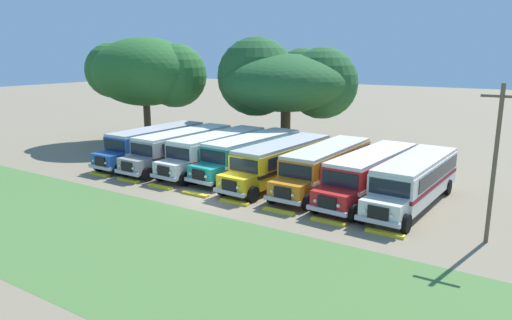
{
  "coord_description": "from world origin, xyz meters",
  "views": [
    {
      "loc": [
        17.54,
        -22.61,
        8.95
      ],
      "look_at": [
        0.0,
        4.43,
        1.6
      ],
      "focal_mm": 33.08,
      "sensor_mm": 36.0,
      "label": 1
    }
  ],
  "objects_px": {
    "parked_bus_slot_5": "(326,165)",
    "broad_shade_tree": "(287,81)",
    "parked_bus_slot_1": "(182,147)",
    "secondary_tree": "(149,73)",
    "parked_bus_slot_2": "(217,150)",
    "parked_bus_slot_7": "(414,179)",
    "utility_pole": "(495,160)",
    "parked_bus_slot_6": "(371,172)",
    "parked_bus_slot_0": "(155,143)",
    "parked_bus_slot_3": "(251,153)",
    "parked_bus_slot_4": "(281,160)"
  },
  "relations": [
    {
      "from": "parked_bus_slot_2",
      "to": "parked_bus_slot_4",
      "type": "xyz_separation_m",
      "value": [
        6.06,
        -0.46,
        0.0
      ]
    },
    {
      "from": "parked_bus_slot_5",
      "to": "parked_bus_slot_3",
      "type": "bearing_deg",
      "value": -93.92
    },
    {
      "from": "parked_bus_slot_2",
      "to": "secondary_tree",
      "type": "relative_size",
      "value": 0.89
    },
    {
      "from": "parked_bus_slot_1",
      "to": "parked_bus_slot_3",
      "type": "xyz_separation_m",
      "value": [
        5.99,
        0.98,
        0.0
      ]
    },
    {
      "from": "parked_bus_slot_6",
      "to": "parked_bus_slot_0",
      "type": "bearing_deg",
      "value": -85.84
    },
    {
      "from": "parked_bus_slot_0",
      "to": "parked_bus_slot_4",
      "type": "xyz_separation_m",
      "value": [
        12.2,
        -0.01,
        0.0
      ]
    },
    {
      "from": "secondary_tree",
      "to": "parked_bus_slot_0",
      "type": "bearing_deg",
      "value": -43.3
    },
    {
      "from": "parked_bus_slot_1",
      "to": "parked_bus_slot_4",
      "type": "height_order",
      "value": "same"
    },
    {
      "from": "parked_bus_slot_4",
      "to": "parked_bus_slot_3",
      "type": "bearing_deg",
      "value": -103.04
    },
    {
      "from": "parked_bus_slot_2",
      "to": "parked_bus_slot_3",
      "type": "height_order",
      "value": "same"
    },
    {
      "from": "parked_bus_slot_0",
      "to": "parked_bus_slot_2",
      "type": "bearing_deg",
      "value": 94.48
    },
    {
      "from": "parked_bus_slot_0",
      "to": "parked_bus_slot_5",
      "type": "height_order",
      "value": "same"
    },
    {
      "from": "parked_bus_slot_7",
      "to": "parked_bus_slot_0",
      "type": "bearing_deg",
      "value": -87.46
    },
    {
      "from": "secondary_tree",
      "to": "parked_bus_slot_7",
      "type": "bearing_deg",
      "value": -12.97
    },
    {
      "from": "parked_bus_slot_1",
      "to": "parked_bus_slot_3",
      "type": "relative_size",
      "value": 0.99
    },
    {
      "from": "parked_bus_slot_6",
      "to": "parked_bus_slot_3",
      "type": "bearing_deg",
      "value": -91.07
    },
    {
      "from": "parked_bus_slot_1",
      "to": "broad_shade_tree",
      "type": "bearing_deg",
      "value": 165.72
    },
    {
      "from": "parked_bus_slot_6",
      "to": "secondary_tree",
      "type": "height_order",
      "value": "secondary_tree"
    },
    {
      "from": "parked_bus_slot_7",
      "to": "utility_pole",
      "type": "xyz_separation_m",
      "value": [
        4.57,
        -4.01,
        2.48
      ]
    },
    {
      "from": "parked_bus_slot_1",
      "to": "parked_bus_slot_4",
      "type": "relative_size",
      "value": 1.0
    },
    {
      "from": "parked_bus_slot_1",
      "to": "utility_pole",
      "type": "relative_size",
      "value": 1.42
    },
    {
      "from": "parked_bus_slot_1",
      "to": "parked_bus_slot_5",
      "type": "xyz_separation_m",
      "value": [
        12.39,
        0.45,
        0.0
      ]
    },
    {
      "from": "parked_bus_slot_7",
      "to": "utility_pole",
      "type": "relative_size",
      "value": 1.43
    },
    {
      "from": "parked_bus_slot_4",
      "to": "broad_shade_tree",
      "type": "distance_m",
      "value": 13.67
    },
    {
      "from": "parked_bus_slot_0",
      "to": "secondary_tree",
      "type": "height_order",
      "value": "secondary_tree"
    },
    {
      "from": "parked_bus_slot_3",
      "to": "broad_shade_tree",
      "type": "bearing_deg",
      "value": -161.12
    },
    {
      "from": "parked_bus_slot_2",
      "to": "parked_bus_slot_7",
      "type": "xyz_separation_m",
      "value": [
        15.26,
        -0.46,
        0.0
      ]
    },
    {
      "from": "parked_bus_slot_1",
      "to": "utility_pole",
      "type": "xyz_separation_m",
      "value": [
        22.92,
        -3.98,
        2.48
      ]
    },
    {
      "from": "parked_bus_slot_5",
      "to": "broad_shade_tree",
      "type": "height_order",
      "value": "broad_shade_tree"
    },
    {
      "from": "parked_bus_slot_4",
      "to": "parked_bus_slot_1",
      "type": "bearing_deg",
      "value": -86.27
    },
    {
      "from": "secondary_tree",
      "to": "utility_pole",
      "type": "relative_size",
      "value": 1.61
    },
    {
      "from": "parked_bus_slot_4",
      "to": "parked_bus_slot_2",
      "type": "bearing_deg",
      "value": -90.84
    },
    {
      "from": "parked_bus_slot_2",
      "to": "utility_pole",
      "type": "relative_size",
      "value": 1.43
    },
    {
      "from": "parked_bus_slot_5",
      "to": "parked_bus_slot_6",
      "type": "distance_m",
      "value": 3.25
    },
    {
      "from": "parked_bus_slot_6",
      "to": "parked_bus_slot_2",
      "type": "bearing_deg",
      "value": -87.74
    },
    {
      "from": "parked_bus_slot_2",
      "to": "utility_pole",
      "type": "distance_m",
      "value": 20.47
    },
    {
      "from": "secondary_tree",
      "to": "utility_pole",
      "type": "xyz_separation_m",
      "value": [
        32.87,
        -10.53,
        -2.91
      ]
    },
    {
      "from": "parked_bus_slot_7",
      "to": "utility_pole",
      "type": "distance_m",
      "value": 6.57
    },
    {
      "from": "parked_bus_slot_0",
      "to": "broad_shade_tree",
      "type": "relative_size",
      "value": 0.84
    },
    {
      "from": "parked_bus_slot_4",
      "to": "secondary_tree",
      "type": "height_order",
      "value": "secondary_tree"
    },
    {
      "from": "parked_bus_slot_1",
      "to": "secondary_tree",
      "type": "distance_m",
      "value": 13.08
    },
    {
      "from": "parked_bus_slot_3",
      "to": "broad_shade_tree",
      "type": "height_order",
      "value": "broad_shade_tree"
    },
    {
      "from": "parked_bus_slot_1",
      "to": "secondary_tree",
      "type": "height_order",
      "value": "secondary_tree"
    },
    {
      "from": "parked_bus_slot_3",
      "to": "parked_bus_slot_4",
      "type": "height_order",
      "value": "same"
    },
    {
      "from": "parked_bus_slot_6",
      "to": "broad_shade_tree",
      "type": "xyz_separation_m",
      "value": [
        -12.44,
        11.21,
        4.78
      ]
    },
    {
      "from": "parked_bus_slot_0",
      "to": "parked_bus_slot_3",
      "type": "relative_size",
      "value": 0.99
    },
    {
      "from": "parked_bus_slot_5",
      "to": "parked_bus_slot_6",
      "type": "xyz_separation_m",
      "value": [
        3.23,
        -0.3,
        0.0
      ]
    },
    {
      "from": "parked_bus_slot_0",
      "to": "broad_shade_tree",
      "type": "bearing_deg",
      "value": 151.46
    },
    {
      "from": "parked_bus_slot_4",
      "to": "parked_bus_slot_7",
      "type": "height_order",
      "value": "same"
    },
    {
      "from": "parked_bus_slot_4",
      "to": "secondary_tree",
      "type": "bearing_deg",
      "value": -105.33
    }
  ]
}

